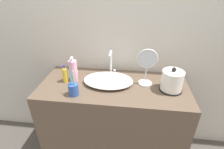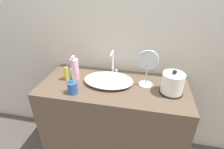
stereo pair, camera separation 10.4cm
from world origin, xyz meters
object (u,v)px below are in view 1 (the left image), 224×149
object	(u,v)px
shampoo_bottle	(73,71)
vanity_mirror	(147,65)
toothbrush_cup	(73,89)
electric_kettle	(172,81)
lotion_bottle	(65,75)
faucet	(111,62)

from	to	relation	value
shampoo_bottle	vanity_mirror	size ratio (longest dim) A/B	0.72
toothbrush_cup	shampoo_bottle	bearing A→B (deg)	106.68
electric_kettle	shampoo_bottle	bearing A→B (deg)	176.54
toothbrush_cup	shampoo_bottle	xyz separation A→B (m)	(-0.06, 0.21, 0.05)
lotion_bottle	vanity_mirror	size ratio (longest dim) A/B	0.51
faucet	electric_kettle	distance (m)	0.56
electric_kettle	shampoo_bottle	size ratio (longest dim) A/B	0.90
electric_kettle	faucet	bearing A→B (deg)	157.75
toothbrush_cup	lotion_bottle	bearing A→B (deg)	125.55
faucet	vanity_mirror	xyz separation A→B (m)	(0.31, -0.14, 0.05)
faucet	vanity_mirror	distance (m)	0.35
faucet	lotion_bottle	world-z (taller)	faucet
lotion_bottle	vanity_mirror	world-z (taller)	vanity_mirror
lotion_bottle	faucet	bearing A→B (deg)	26.50
shampoo_bottle	vanity_mirror	xyz separation A→B (m)	(0.62, 0.02, 0.08)
shampoo_bottle	electric_kettle	bearing A→B (deg)	-3.46
faucet	electric_kettle	bearing A→B (deg)	-22.25
lotion_bottle	shampoo_bottle	bearing A→B (deg)	22.41
lotion_bottle	vanity_mirror	distance (m)	0.70
lotion_bottle	shampoo_bottle	size ratio (longest dim) A/B	0.72
toothbrush_cup	vanity_mirror	bearing A→B (deg)	22.86
faucet	lotion_bottle	size ratio (longest dim) A/B	1.40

